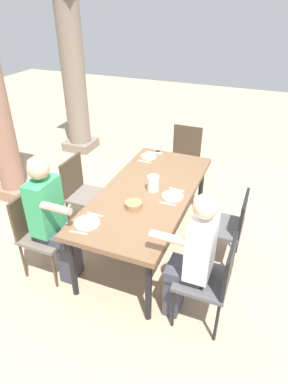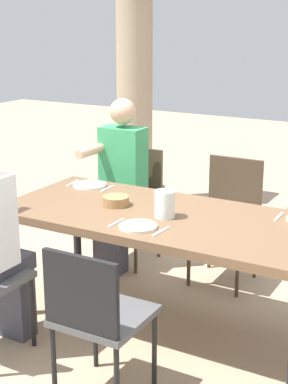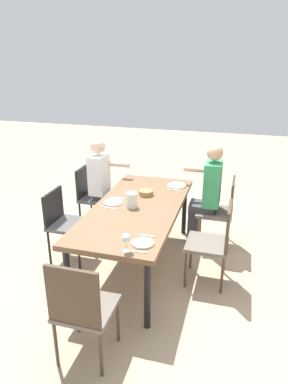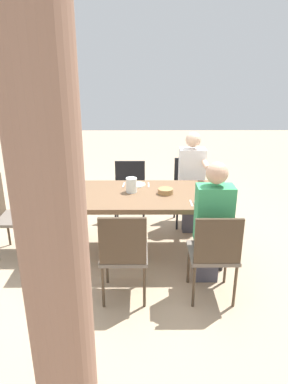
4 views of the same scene
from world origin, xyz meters
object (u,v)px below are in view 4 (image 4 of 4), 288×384
Objects in this scene: diner_woman_green at (192,179)px; bread_basket at (165,191)px; chair_mid_north at (124,251)px; chair_mid_south at (130,188)px; chair_west_north at (214,251)px; plate_0 at (205,203)px; dining_table at (134,198)px; diner_man_white at (212,223)px; water_pitcher at (131,186)px; plate_2 at (59,203)px; plate_1 at (136,184)px; stone_column_centre at (53,244)px; chair_west_south at (190,186)px; chair_head_east at (8,212)px; wine_glass_2 at (45,189)px.

bread_basket is at bearing 60.40° from diner_woman_green.
chair_mid_south is at bearing -90.00° from chair_mid_north.
chair_west_north is 3.76× the size of plate_0.
diner_man_white is at bearing 137.72° from dining_table.
plate_2 is at bearing 24.66° from water_pitcher.
diner_man_white is (-0.84, 1.57, 0.20)m from chair_mid_south.
stone_column_centre is at bearing 82.06° from plate_1.
plate_0 is at bearing 90.19° from chair_west_south.
water_pitcher is (-0.05, 0.83, 0.32)m from chair_mid_south.
stone_column_centre is (-1.13, 2.22, 0.80)m from chair_head_east.
wine_glass_2 is (1.70, 1.08, 0.35)m from chair_west_south.
diner_man_white reaches higher than chair_west_north.
chair_mid_south is at bearing -85.11° from dining_table.
stone_column_centre reaches higher than water_pitcher.
wine_glass_2 is at bearing 26.50° from plate_1.
diner_man_white is (-0.00, -0.20, 0.19)m from chair_west_north.
wine_glass_2 reaches higher than plate_2.
chair_mid_south is at bearing -64.77° from chair_west_north.
dining_table is 0.91m from chair_mid_north.
plate_0 is at bearing 144.08° from bread_basket.
dining_table is at bearing 117.46° from water_pitcher.
diner_man_white is at bearing 90.10° from chair_west_south.
diner_man_white is 7.86× the size of wine_glass_2.
diner_man_white is (0.00, 1.39, 0.01)m from diner_woman_green.
chair_mid_north is 1.07× the size of chair_mid_south.
wine_glass_2 is at bearing -16.26° from diner_man_white.
plate_2 is 1.25× the size of water_pitcher.
diner_man_white is at bearing 127.00° from plate_1.
diner_woman_green is 7.72× the size of wine_glass_2.
wine_glass_2 is at bearing -38.64° from chair_mid_north.
wine_glass_2 is 0.95m from water_pitcher.
diner_man_white reaches higher than chair_west_south.
chair_head_east is at bearing 0.00° from dining_table.
bread_basket reaches higher than dining_table.
diner_man_white is at bearing 136.67° from water_pitcher.
stone_column_centre is at bearing 54.61° from diner_man_white.
stone_column_centre reaches higher than plate_2.
chair_mid_north is 0.34× the size of stone_column_centre.
chair_west_north is at bearing 115.23° from chair_mid_south.
chair_mid_south is 5.15× the size of water_pitcher.
plate_0 is (-0.76, 0.30, 0.07)m from dining_table.
chair_mid_south is 5.06× the size of wine_glass_2.
water_pitcher is (-1.43, -0.05, 0.30)m from chair_head_east.
chair_west_north reaches higher than plate_1.
chair_mid_north is at bearing 63.79° from bread_basket.
chair_head_east reaches higher than chair_west_south.
chair_head_east reaches higher than chair_mid_south.
chair_mid_south is 0.66m from plate_1.
diner_woman_green reaches higher than plate_1.
chair_west_north is at bearing 157.86° from wine_glass_2.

